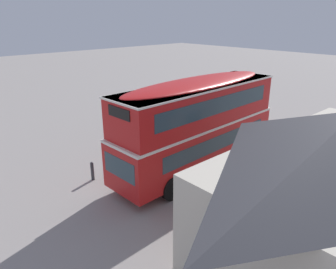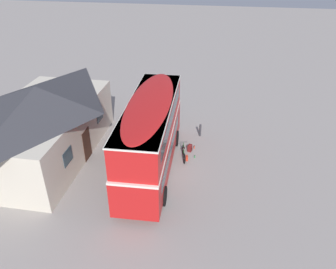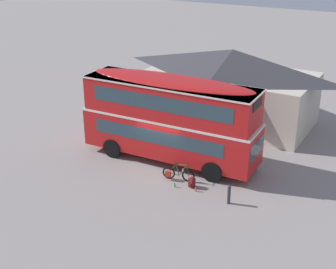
{
  "view_description": "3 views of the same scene",
  "coord_description": "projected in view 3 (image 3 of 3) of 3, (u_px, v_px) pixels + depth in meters",
  "views": [
    {
      "loc": [
        11.47,
        10.85,
        7.63
      ],
      "look_at": [
        1.52,
        0.13,
        2.18
      ],
      "focal_mm": 34.01,
      "sensor_mm": 36.0,
      "label": 1
    },
    {
      "loc": [
        -16.68,
        -2.99,
        12.6
      ],
      "look_at": [
        0.86,
        -0.19,
        2.14
      ],
      "focal_mm": 35.78,
      "sensor_mm": 36.0,
      "label": 2
    },
    {
      "loc": [
        11.36,
        -19.82,
        11.72
      ],
      "look_at": [
        0.82,
        -0.94,
        2.34
      ],
      "focal_mm": 49.81,
      "sensor_mm": 36.0,
      "label": 3
    }
  ],
  "objects": [
    {
      "name": "backpack_on_ground",
      "position": [
        192.0,
        182.0,
        23.25
      ],
      "size": [
        0.34,
        0.35,
        0.56
      ],
      "color": "maroon",
      "rests_on": "ground"
    },
    {
      "name": "double_decker_bus",
      "position": [
        170.0,
        116.0,
        25.13
      ],
      "size": [
        9.9,
        2.84,
        4.79
      ],
      "color": "black",
      "rests_on": "ground"
    },
    {
      "name": "kerb_bollard",
      "position": [
        229.0,
        194.0,
        21.76
      ],
      "size": [
        0.16,
        0.16,
        0.97
      ],
      "color": "#333338",
      "rests_on": "ground"
    },
    {
      "name": "pub_building",
      "position": [
        231.0,
        85.0,
        30.69
      ],
      "size": [
        11.01,
        6.2,
        4.89
      ],
      "color": "beige",
      "rests_on": "ground"
    },
    {
      "name": "ground_plane",
      "position": [
        163.0,
        165.0,
        25.62
      ],
      "size": [
        120.0,
        120.0,
        0.0
      ],
      "primitive_type": "plane",
      "color": "gray"
    },
    {
      "name": "water_bottle_red_squeeze",
      "position": [
        196.0,
        189.0,
        22.93
      ],
      "size": [
        0.07,
        0.07,
        0.26
      ],
      "color": "#D84C33",
      "rests_on": "ground"
    },
    {
      "name": "touring_bicycle",
      "position": [
        177.0,
        174.0,
        23.88
      ],
      "size": [
        1.71,
        0.66,
        1.0
      ],
      "color": "black",
      "rests_on": "ground"
    },
    {
      "name": "water_bottle_green_metal",
      "position": [
        175.0,
        185.0,
        23.34
      ],
      "size": [
        0.07,
        0.07,
        0.21
      ],
      "color": "green",
      "rests_on": "ground"
    }
  ]
}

